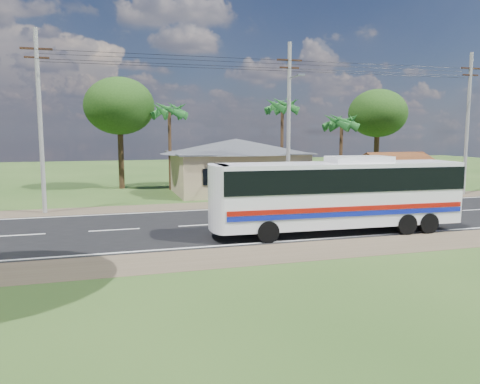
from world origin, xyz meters
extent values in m
plane|color=#284518|center=(0.00, 0.00, 0.00)|extent=(120.00, 120.00, 0.00)
cube|color=black|center=(0.00, 0.00, 0.01)|extent=(120.00, 10.00, 0.02)
cube|color=brown|center=(0.00, 6.50, 0.01)|extent=(120.00, 3.00, 0.01)
cube|color=brown|center=(0.00, -6.50, 0.01)|extent=(120.00, 3.00, 0.01)
cube|color=silver|center=(0.00, 4.70, 0.03)|extent=(120.00, 0.15, 0.01)
cube|color=silver|center=(0.00, -4.70, 0.03)|extent=(120.00, 0.15, 0.01)
cube|color=silver|center=(0.00, 0.00, 0.03)|extent=(120.00, 0.15, 0.01)
cube|color=tan|center=(1.00, 13.00, 1.60)|extent=(10.00, 8.00, 3.20)
cube|color=#4C4F54|center=(1.00, 13.00, 3.25)|extent=(10.60, 8.60, 0.10)
pyramid|color=#4C4F54|center=(1.00, 13.00, 4.40)|extent=(12.40, 10.00, 1.20)
cube|color=black|center=(-2.00, 8.98, 1.70)|extent=(1.20, 0.08, 1.20)
cube|color=black|center=(1.00, 8.98, 1.70)|extent=(1.20, 0.08, 1.20)
cube|color=black|center=(4.00, 8.98, 1.70)|extent=(1.20, 0.08, 1.20)
cylinder|color=#372214|center=(10.70, 6.70, 1.30)|extent=(0.16, 0.16, 2.60)
cylinder|color=#372214|center=(10.70, 10.30, 1.30)|extent=(0.16, 0.16, 2.60)
cylinder|color=#372214|center=(15.30, 6.70, 1.30)|extent=(0.16, 0.16, 2.60)
cylinder|color=#372214|center=(15.30, 10.30, 1.30)|extent=(0.16, 0.16, 2.60)
cube|color=#622F17|center=(13.00, 7.40, 2.90)|extent=(5.20, 2.28, 0.90)
cube|color=#622F17|center=(13.00, 9.60, 2.90)|extent=(5.20, 2.28, 0.90)
cube|color=#372214|center=(13.00, 8.50, 3.25)|extent=(5.20, 0.12, 0.12)
cube|color=#9E9E99|center=(12.00, 5.60, 0.45)|extent=(7.00, 0.30, 0.90)
cylinder|color=#9E9E99|center=(-13.00, 6.50, 5.50)|extent=(0.26, 0.26, 11.00)
cube|color=#372214|center=(-13.00, 6.50, 9.80)|extent=(1.80, 0.12, 0.12)
cube|color=#372214|center=(-13.00, 6.50, 9.30)|extent=(1.40, 0.10, 0.10)
cylinder|color=#9E9E99|center=(3.00, 6.50, 5.50)|extent=(0.26, 0.26, 11.00)
cube|color=#372214|center=(3.00, 6.50, 9.80)|extent=(1.80, 0.12, 0.12)
cube|color=#372214|center=(3.00, 6.50, 9.30)|extent=(1.40, 0.10, 0.10)
cylinder|color=#9E9E99|center=(18.00, 6.50, 5.50)|extent=(0.26, 0.26, 11.00)
cube|color=#372214|center=(18.00, 6.50, 9.80)|extent=(1.80, 0.12, 0.12)
cube|color=#372214|center=(18.00, 6.50, 9.30)|extent=(1.40, 0.10, 0.10)
cylinder|color=gray|center=(3.00, 5.50, 8.60)|extent=(0.08, 2.00, 0.08)
cube|color=gray|center=(3.00, 4.50, 8.60)|extent=(0.50, 0.18, 0.12)
cylinder|color=black|center=(-5.00, 6.50, 9.60)|extent=(16.00, 0.02, 0.02)
cylinder|color=black|center=(10.50, 6.50, 9.60)|extent=(15.00, 0.02, 0.02)
cylinder|color=#47301E|center=(9.50, 11.00, 3.00)|extent=(0.28, 0.28, 6.00)
cylinder|color=#47301E|center=(6.00, 15.50, 3.75)|extent=(0.28, 0.28, 7.50)
cylinder|color=#47301E|center=(-4.00, 16.00, 3.50)|extent=(0.28, 0.28, 7.00)
cylinder|color=#47301E|center=(-8.00, 18.00, 2.97)|extent=(0.50, 0.50, 5.95)
ellipsoid|color=#19390F|center=(-8.00, 18.00, 7.15)|extent=(6.00, 6.00, 4.92)
cylinder|color=#47301E|center=(16.00, 16.00, 2.80)|extent=(0.50, 0.50, 5.60)
ellipsoid|color=#19390F|center=(16.00, 16.00, 6.72)|extent=(5.60, 5.60, 4.59)
cube|color=white|center=(1.62, -3.65, 1.96)|extent=(12.12, 2.92, 3.01)
cube|color=black|center=(1.62, -3.65, 2.71)|extent=(12.17, 2.98, 1.10)
cube|color=black|center=(-4.40, -3.44, 2.36)|extent=(0.20, 2.31, 1.81)
cube|color=#981109|center=(1.57, -4.92, 1.40)|extent=(11.83, 0.44, 0.22)
cube|color=#0D1A96|center=(1.57, -4.92, 1.15)|extent=(11.83, 0.44, 0.22)
cube|color=white|center=(2.62, -3.68, 3.61)|extent=(3.06, 1.71, 0.30)
cylinder|color=black|center=(-2.43, -4.66, 0.50)|extent=(1.01, 0.39, 1.00)
cylinder|color=black|center=(-2.36, -2.36, 0.50)|extent=(1.01, 0.39, 1.00)
cylinder|color=black|center=(4.58, -4.90, 0.50)|extent=(1.01, 0.39, 1.00)
cylinder|color=black|center=(4.66, -2.60, 0.50)|extent=(1.01, 0.39, 1.00)
cylinder|color=black|center=(5.79, -4.94, 0.50)|extent=(1.01, 0.39, 1.00)
cylinder|color=black|center=(5.87, -2.64, 0.50)|extent=(1.01, 0.39, 1.00)
imported|color=black|center=(9.14, 6.10, 0.40)|extent=(1.63, 1.08, 0.81)
camera|label=1|loc=(-9.30, -24.04, 4.94)|focal=35.00mm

